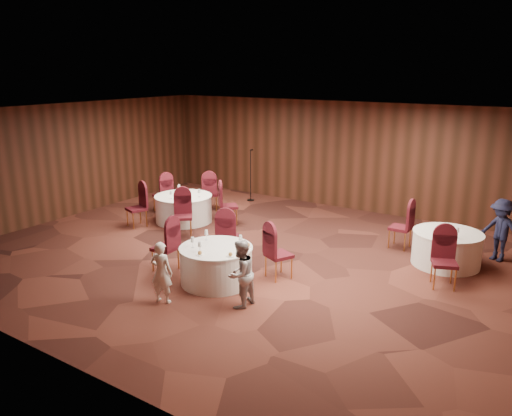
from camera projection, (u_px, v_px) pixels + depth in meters
The scene contains 15 objects.
ground at pixel (244, 255), 11.42m from camera, with size 12.00×12.00×0.00m, color black.
room_shell at pixel (243, 171), 10.89m from camera, with size 12.00×12.00×12.00m.
table_main at pixel (216, 264), 9.88m from camera, with size 1.45×1.45×0.74m.
table_left at pixel (184, 208), 13.83m from camera, with size 1.58×1.58×0.74m.
table_right at pixel (446, 248), 10.77m from camera, with size 1.46×1.46×0.74m.
chairs_main at pixel (223, 246), 10.55m from camera, with size 2.83×1.91×1.00m.
chairs_left at pixel (185, 203), 13.86m from camera, with size 3.02×3.10×1.00m.
chairs_right at pixel (420, 243), 10.70m from camera, with size 2.01×2.33×1.00m.
tabletop_main at pixel (218, 245), 9.63m from camera, with size 1.07×1.00×0.22m.
tabletop_left at pixel (183, 193), 13.70m from camera, with size 0.91×0.77×0.22m.
tabletop_right at pixel (457, 230), 10.29m from camera, with size 0.08×0.08×0.22m.
mic_stand at pixel (251, 186), 16.00m from camera, with size 0.24×0.24×1.66m.
woman_a at pixel (161, 272), 8.97m from camera, with size 0.42×0.28×1.16m, color white.
woman_b at pixel (240, 274), 8.81m from camera, with size 0.60×0.47×1.24m, color #B7B6BB.
man_c at pixel (500, 230), 10.92m from camera, with size 0.91×0.52×1.40m, color #161832.
Camera 1 is at (6.07, -8.82, 4.13)m, focal length 35.00 mm.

